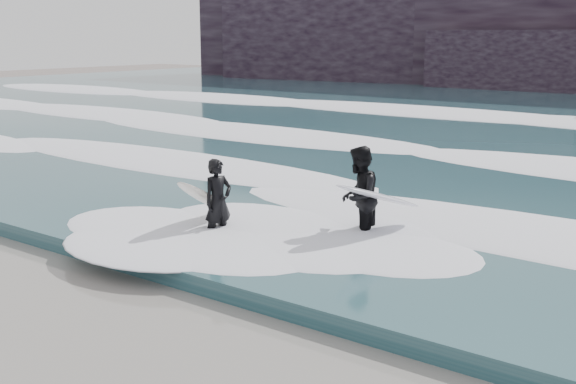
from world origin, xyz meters
name	(u,v)px	position (x,y,z in m)	size (l,w,h in m)	color
sea	(574,117)	(0.00, 29.00, 0.15)	(90.00, 52.00, 0.30)	#264B52
foam_near	(316,185)	(0.00, 9.00, 0.40)	(60.00, 3.20, 0.20)	white
foam_mid	(449,147)	(0.00, 16.00, 0.42)	(60.00, 4.00, 0.24)	white
foam_far	(546,119)	(0.00, 25.00, 0.45)	(60.00, 4.80, 0.30)	white
surfer_left	(215,201)	(0.42, 5.17, 0.80)	(1.12, 1.81, 1.59)	black
surfer_right	(361,197)	(2.64, 6.62, 0.93)	(1.41, 2.12, 1.84)	black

